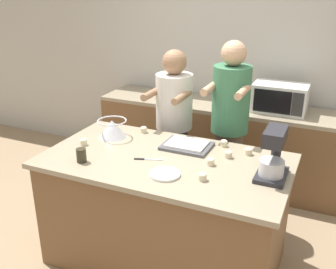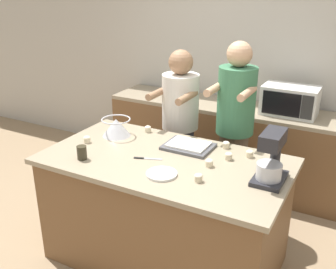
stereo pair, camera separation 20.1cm
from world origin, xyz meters
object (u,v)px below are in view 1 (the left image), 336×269
at_px(person_right, 229,131).
at_px(baking_tray, 187,145).
at_px(cupcake_5, 144,129).
at_px(cupcake_0, 224,143).
at_px(cupcake_1, 228,154).
at_px(stand_mixer, 273,156).
at_px(cupcake_4, 211,161).
at_px(mixing_bowl, 112,128).
at_px(drinking_glass, 81,155).
at_px(cupcake_6, 203,176).
at_px(knife, 147,159).
at_px(microwave_oven, 280,98).
at_px(person_left, 174,129).
at_px(small_plate, 165,174).
at_px(cupcake_2, 248,151).
at_px(cupcake_3, 84,142).

height_order(person_right, baking_tray, person_right).
bearing_deg(baking_tray, cupcake_5, 162.48).
height_order(cupcake_0, cupcake_1, same).
relative_size(baking_tray, cupcake_0, 6.55).
bearing_deg(stand_mixer, cupcake_4, 178.91).
bearing_deg(mixing_bowl, cupcake_4, -10.56).
height_order(drinking_glass, cupcake_6, drinking_glass).
relative_size(knife, cupcake_0, 3.62).
bearing_deg(microwave_oven, knife, -113.81).
relative_size(person_left, baking_tray, 4.19).
bearing_deg(cupcake_1, person_right, 105.38).
xyz_separation_m(person_right, small_plate, (-0.16, -1.05, 0.02)).
xyz_separation_m(person_right, knife, (-0.39, -0.88, 0.02)).
height_order(small_plate, cupcake_4, cupcake_4).
height_order(stand_mixer, cupcake_4, stand_mixer).
bearing_deg(cupcake_4, cupcake_2, 54.78).
distance_m(cupcake_0, cupcake_2, 0.23).
bearing_deg(small_plate, baking_tray, 94.32).
xyz_separation_m(person_right, cupcake_6, (0.10, -1.02, 0.04)).
bearing_deg(baking_tray, microwave_oven, 67.85).
xyz_separation_m(person_right, cupcake_3, (-0.99, -0.84, 0.04)).
bearing_deg(microwave_oven, person_left, -139.73).
bearing_deg(cupcake_6, cupcake_4, 95.57).
xyz_separation_m(person_right, cupcake_4, (0.08, -0.77, 0.04)).
xyz_separation_m(small_plate, cupcake_0, (0.23, 0.66, 0.02)).
relative_size(cupcake_2, cupcake_4, 1.00).
height_order(cupcake_3, cupcake_6, same).
height_order(person_right, cupcake_3, person_right).
relative_size(person_right, cupcake_5, 29.39).
relative_size(small_plate, cupcake_6, 3.73).
relative_size(person_left, cupcake_1, 27.42).
relative_size(drinking_glass, cupcake_5, 1.81).
xyz_separation_m(cupcake_0, cupcake_4, (0.01, -0.37, 0.00)).
bearing_deg(cupcake_5, cupcake_4, -26.80).
bearing_deg(cupcake_5, drinking_glass, -101.46).
bearing_deg(knife, baking_tray, 60.37).
bearing_deg(cupcake_4, mixing_bowl, 169.44).
xyz_separation_m(mixing_bowl, microwave_oven, (1.19, 1.33, 0.05)).
relative_size(baking_tray, cupcake_3, 6.55).
bearing_deg(person_right, cupcake_6, -84.17).
relative_size(microwave_oven, cupcake_1, 9.25).
bearing_deg(cupcake_2, cupcake_5, 175.05).
bearing_deg(cupcake_0, small_plate, -109.22).
bearing_deg(knife, person_left, 99.91).
bearing_deg(small_plate, stand_mixer, 22.00).
distance_m(stand_mixer, cupcake_3, 1.52).
bearing_deg(mixing_bowl, cupcake_0, 11.86).
bearing_deg(cupcake_0, cupcake_6, -86.76).
bearing_deg(baking_tray, person_right, 69.71).
height_order(person_left, small_plate, person_left).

